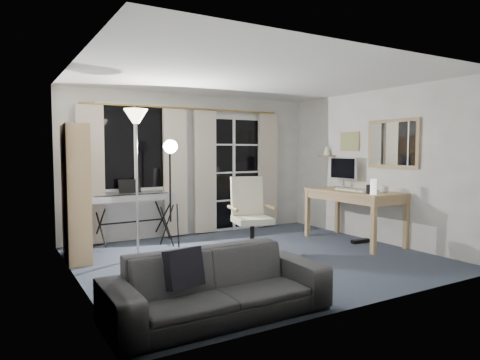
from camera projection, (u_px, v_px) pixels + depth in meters
name	position (u px, v px, depth m)	size (l,w,h in m)	color
floor	(256.00, 259.00, 5.75)	(4.50, 4.00, 0.02)	#36404F
window	(134.00, 147.00, 6.82)	(1.20, 0.08, 1.40)	white
french_door	(233.00, 174.00, 7.76)	(1.32, 0.09, 2.11)	white
curtains	(190.00, 171.00, 7.23)	(3.60, 0.07, 2.13)	gold
bookshelf	(73.00, 196.00, 5.60)	(0.33, 0.84, 1.79)	tan
torchiere_lamp	(136.00, 139.00, 5.65)	(0.42, 0.42, 1.99)	#B2B2B7
keyboard_piano	(132.00, 199.00, 6.57)	(1.31, 0.67, 0.94)	black
studio_light	(170.00, 159.00, 6.35)	(0.36, 0.36, 1.65)	black
office_chair	(249.00, 209.00, 5.87)	(0.75, 0.75, 1.09)	black
desk	(354.00, 197.00, 6.72)	(0.77, 1.53, 0.82)	tan
monitor	(343.00, 169.00, 7.18)	(0.20, 0.59, 0.51)	silver
desk_clutter	(362.00, 204.00, 6.48)	(0.48, 0.93, 1.04)	white
mug	(384.00, 188.00, 6.33)	(0.13, 0.11, 0.13)	silver
wall_mirror	(393.00, 144.00, 6.46)	(0.04, 0.94, 0.74)	tan
framed_print	(350.00, 141.00, 7.23)	(0.03, 0.42, 0.32)	tan
wall_shelf	(327.00, 153.00, 7.64)	(0.16, 0.30, 0.18)	tan
sofa	(218.00, 274.00, 3.70)	(1.96, 0.58, 0.76)	#28282A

